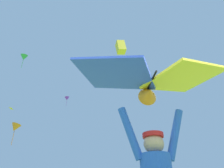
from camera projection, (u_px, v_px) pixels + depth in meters
name	position (u px, v px, depth m)	size (l,w,h in m)	color
held_stunt_kite	(150.00, 80.00, 2.75)	(1.95, 1.25, 0.42)	black
distant_kite_purple_high_right	(67.00, 99.00, 37.89)	(1.15, 1.11, 1.77)	purple
distant_kite_orange_low_left	(15.00, 128.00, 27.96)	(1.91, 1.75, 2.91)	orange
distant_kite_green_high_left	(24.00, 58.00, 32.78)	(1.25, 1.38, 2.48)	green
distant_kite_yellow_overhead_distant	(11.00, 108.00, 30.66)	(0.76, 0.80, 0.37)	yellow
distant_kite_orange_far_center	(140.00, 79.00, 24.36)	(1.62, 1.50, 2.56)	orange
distant_kite_yellow_mid_left	(121.00, 47.00, 18.18)	(0.89, 0.90, 1.23)	yellow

